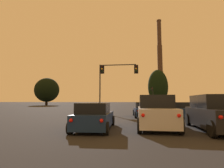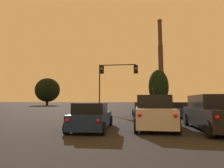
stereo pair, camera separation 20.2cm
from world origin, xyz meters
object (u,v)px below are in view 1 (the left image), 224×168
at_px(suv_center_lane_second, 155,112).
at_px(suv_right_lane_second, 216,113).
at_px(traffic_light_overhead_left, 112,75).
at_px(hatchback_center_lane_front, 143,110).
at_px(hatchback_left_lane_second, 95,117).
at_px(smokestack, 160,70).
at_px(traffic_light_far_right, 152,93).
at_px(sedan_right_lane_front, 181,110).

xyz_separation_m(suv_center_lane_second, suv_right_lane_second, (3.04, -0.67, 0.00)).
bearing_deg(traffic_light_overhead_left, hatchback_center_lane_front, -60.08).
distance_m(hatchback_left_lane_second, traffic_light_overhead_left, 15.52).
bearing_deg(smokestack, traffic_light_far_right, -101.46).
relative_size(hatchback_center_lane_front, traffic_light_overhead_left, 0.62).
bearing_deg(traffic_light_far_right, smokestack, 78.54).
height_order(sedan_right_lane_front, traffic_light_far_right, traffic_light_far_right).
distance_m(suv_center_lane_second, traffic_light_overhead_left, 15.02).
distance_m(suv_center_lane_second, hatchback_center_lane_front, 7.02).
relative_size(sedan_right_lane_front, suv_right_lane_second, 0.96).
height_order(sedan_right_lane_front, hatchback_center_lane_front, hatchback_center_lane_front).
height_order(suv_right_lane_second, hatchback_center_lane_front, suv_right_lane_second).
bearing_deg(suv_right_lane_second, traffic_light_far_right, 89.96).
bearing_deg(hatchback_left_lane_second, traffic_light_far_right, 78.65).
relative_size(sedan_right_lane_front, traffic_light_overhead_left, 0.70).
bearing_deg(traffic_light_far_right, traffic_light_overhead_left, -104.91).
bearing_deg(smokestack, hatchback_left_lane_second, -100.66).
bearing_deg(traffic_light_far_right, hatchback_center_lane_front, -97.46).
xyz_separation_m(sedan_right_lane_front, hatchback_left_lane_second, (-6.73, -8.50, -0.00)).
bearing_deg(hatchback_left_lane_second, hatchback_center_lane_front, 67.34).
distance_m(sedan_right_lane_front, hatchback_center_lane_front, 3.66).
relative_size(suv_right_lane_second, hatchback_left_lane_second, 1.20).
relative_size(hatchback_left_lane_second, traffic_light_overhead_left, 0.61).
xyz_separation_m(suv_right_lane_second, traffic_light_far_right, (2.20, 49.82, 3.22)).
relative_size(sedan_right_lane_front, smokestack, 0.08).
bearing_deg(traffic_light_overhead_left, suv_center_lane_second, -73.13).
xyz_separation_m(suv_center_lane_second, traffic_light_far_right, (5.24, 49.14, 3.22)).
bearing_deg(suv_center_lane_second, smokestack, 82.31).
height_order(traffic_light_overhead_left, smokestack, smokestack).
bearing_deg(hatchback_left_lane_second, suv_right_lane_second, 1.75).
bearing_deg(suv_right_lane_second, sedan_right_lane_front, 90.30).
relative_size(suv_center_lane_second, sedan_right_lane_front, 1.04).
bearing_deg(smokestack, hatchback_center_lane_front, -99.77).
distance_m(suv_right_lane_second, traffic_light_overhead_left, 16.71).
bearing_deg(sedan_right_lane_front, smokestack, 83.99).
xyz_separation_m(suv_right_lane_second, traffic_light_overhead_left, (-7.22, 14.46, 4.27)).
distance_m(suv_right_lane_second, hatchback_left_lane_second, 6.43).
relative_size(hatchback_center_lane_front, hatchback_left_lane_second, 1.01).
xyz_separation_m(suv_right_lane_second, hatchback_left_lane_second, (-6.42, -0.38, -0.23)).
bearing_deg(hatchback_center_lane_front, hatchback_left_lane_second, -113.63).
xyz_separation_m(sedan_right_lane_front, suv_right_lane_second, (-0.31, -8.12, 0.23)).
relative_size(hatchback_left_lane_second, traffic_light_far_right, 0.66).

